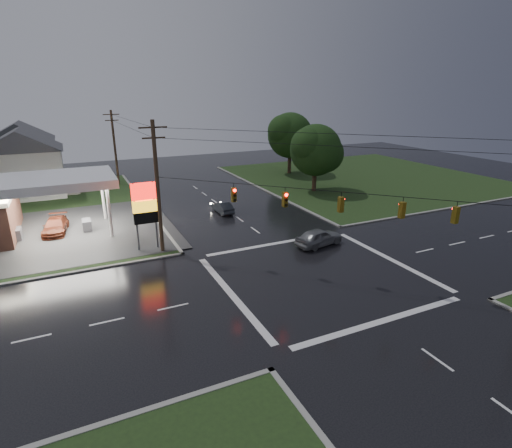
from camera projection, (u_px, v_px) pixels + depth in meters
name	position (u px, v px, depth m)	size (l,w,h in m)	color
ground	(318.00, 275.00, 29.95)	(120.00, 120.00, 0.00)	black
grass_ne	(364.00, 178.00, 62.73)	(36.00, 36.00, 0.08)	black
pylon_sign	(145.00, 205.00, 33.41)	(2.00, 0.35, 6.00)	#59595E
utility_pole_nw	(158.00, 186.00, 32.41)	(2.20, 0.32, 11.00)	#382619
utility_pole_n	(115.00, 146.00, 56.91)	(2.20, 0.32, 10.50)	#382619
traffic_signals	(323.00, 191.00, 27.87)	(26.87, 26.87, 1.47)	black
house_near	(24.00, 162.00, 50.90)	(11.05, 8.48, 8.60)	silver
house_far	(22.00, 150.00, 60.78)	(11.05, 8.48, 8.60)	silver
tree_ne_near	(317.00, 150.00, 52.74)	(7.99, 6.80, 8.98)	black
tree_ne_far	(291.00, 135.00, 64.03)	(8.46, 7.20, 9.80)	black
car_north	(223.00, 207.00, 44.80)	(1.33, 3.82, 1.26)	#21252A
car_crossing	(319.00, 237.00, 35.35)	(1.84, 4.57, 1.56)	slate
car_pump	(55.00, 226.00, 38.44)	(2.01, 4.95, 1.44)	#5B2414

